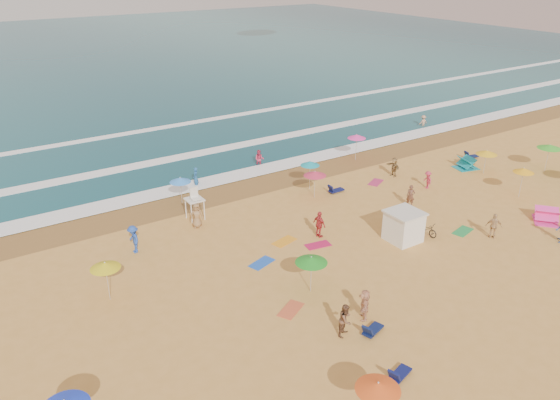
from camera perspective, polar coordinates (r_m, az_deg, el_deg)
ground at (r=36.47m, az=7.25°, el=-4.86°), size 220.00×220.00×0.00m
ocean at (r=111.40m, az=-22.37°, el=13.49°), size 220.00×140.00×0.18m
wet_sand at (r=45.66m, az=-2.80°, el=1.56°), size 220.00×220.00×0.00m
surf_foam at (r=52.94m, az=-7.67°, el=4.75°), size 200.00×18.70×0.05m
cabana at (r=37.44m, az=12.79°, el=-2.76°), size 2.00×2.00×2.00m
cabana_roof at (r=36.98m, az=12.94°, el=-1.30°), size 2.20×2.20×0.12m
bicycle at (r=38.78m, az=15.01°, el=-2.90°), size 0.79×1.83×0.94m
lifeguard_stand at (r=39.88m, az=-8.90°, el=-0.60°), size 1.20×1.20×2.10m
beach_umbrellas at (r=35.42m, az=8.23°, el=-1.93°), size 58.82×29.93×0.76m
loungers at (r=38.13m, az=17.73°, el=-4.25°), size 49.90×18.98×0.34m
towels at (r=34.19m, az=12.82°, el=-7.44°), size 40.17×25.71×0.03m
popup_tents at (r=47.66m, az=22.21°, el=1.47°), size 6.24×12.58×1.20m
beachgoers at (r=37.95m, az=1.93°, el=-2.00°), size 47.06×25.61×2.14m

